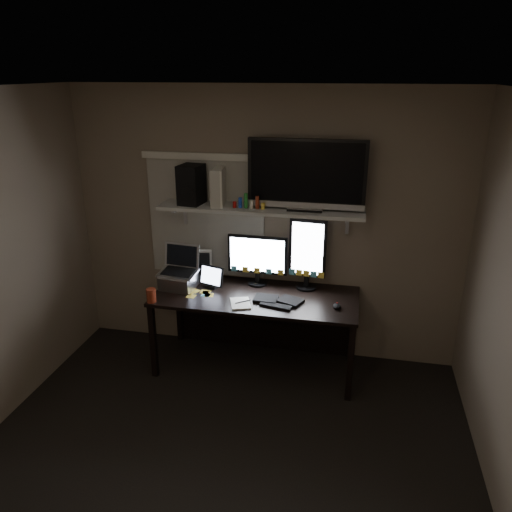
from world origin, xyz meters
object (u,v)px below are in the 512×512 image
(keyboard, at_px, (278,300))
(tablet, at_px, (212,277))
(laptop, at_px, (178,269))
(game_console, at_px, (219,186))
(desk, at_px, (259,307))
(speaker, at_px, (191,185))
(cup, at_px, (151,295))
(monitor_portrait, at_px, (308,254))
(monitor_landscape, at_px, (257,260))
(mouse, at_px, (337,306))
(tv, at_px, (307,175))

(keyboard, distance_m, tablet, 0.67)
(laptop, relative_size, game_console, 1.17)
(keyboard, height_order, laptop, laptop)
(desk, height_order, keyboard, keyboard)
(speaker, bearing_deg, game_console, 11.49)
(tablet, bearing_deg, cup, -118.70)
(monitor_portrait, bearing_deg, monitor_landscape, -173.50)
(cup, bearing_deg, tablet, 43.04)
(cup, bearing_deg, monitor_landscape, 34.18)
(monitor_portrait, xyz_separation_m, keyboard, (-0.21, -0.33, -0.32))
(cup, xyz_separation_m, speaker, (0.23, 0.51, 0.86))
(game_console, bearing_deg, speaker, 176.57)
(desk, distance_m, cup, 0.99)
(laptop, bearing_deg, monitor_portrait, 17.65)
(desk, height_order, monitor_landscape, monitor_landscape)
(monitor_portrait, xyz_separation_m, laptop, (-1.14, -0.24, -0.14))
(monitor_portrait, bearing_deg, keyboard, -116.27)
(laptop, bearing_deg, speaker, 69.35)
(desk, relative_size, tablet, 7.29)
(laptop, distance_m, speaker, 0.76)
(laptop, xyz_separation_m, cup, (-0.13, -0.32, -0.13))
(desk, bearing_deg, mouse, -18.31)
(keyboard, height_order, tablet, tablet)
(mouse, bearing_deg, monitor_portrait, 125.72)
(mouse, bearing_deg, keyboard, 173.02)
(cup, bearing_deg, tv, 22.78)
(cup, bearing_deg, laptop, 67.61)
(game_console, distance_m, speaker, 0.25)
(monitor_landscape, height_order, speaker, speaker)
(monitor_landscape, bearing_deg, tablet, -156.84)
(monitor_landscape, xyz_separation_m, speaker, (-0.59, -0.04, 0.68))
(desk, xyz_separation_m, speaker, (-0.62, 0.07, 1.10))
(monitor_portrait, distance_m, cup, 1.42)
(keyboard, bearing_deg, mouse, 9.57)
(monitor_landscape, relative_size, game_console, 1.67)
(tablet, height_order, laptop, laptop)
(keyboard, distance_m, mouse, 0.50)
(tv, relative_size, speaker, 2.86)
(keyboard, xyz_separation_m, laptop, (-0.93, 0.09, 0.18))
(mouse, bearing_deg, speaker, 162.92)
(desk, height_order, cup, cup)
(tablet, relative_size, cup, 2.05)
(speaker, bearing_deg, tablet, -24.75)
(keyboard, bearing_deg, tv, 71.22)
(mouse, height_order, laptop, laptop)
(monitor_portrait, distance_m, tablet, 0.89)
(cup, bearing_deg, monitor_portrait, 23.70)
(tablet, xyz_separation_m, tv, (0.82, 0.13, 0.94))
(desk, distance_m, game_console, 1.16)
(tablet, distance_m, game_console, 0.82)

